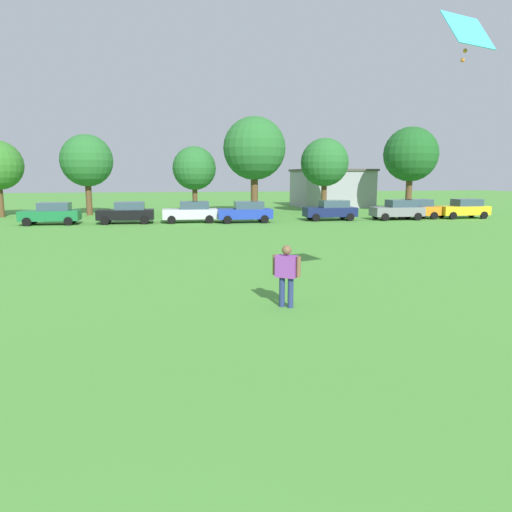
# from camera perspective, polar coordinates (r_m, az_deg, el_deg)

# --- Properties ---
(ground_plane) EXTENTS (160.00, 160.00, 0.00)m
(ground_plane) POSITION_cam_1_polar(r_m,az_deg,el_deg) (30.94, -11.84, 2.48)
(ground_plane) COLOR #4C9338
(adult_bystander) EXTENTS (0.71, 0.61, 1.79)m
(adult_bystander) POSITION_cam_1_polar(r_m,az_deg,el_deg) (13.52, 3.65, -1.76)
(adult_bystander) COLOR navy
(adult_bystander) RESTS_ON ground
(kite) EXTENTS (1.51, 1.06, 1.18)m
(kite) POSITION_cam_1_polar(r_m,az_deg,el_deg) (13.78, 23.94, 23.18)
(kite) COLOR #3FBFE5
(parked_car_green_0) EXTENTS (4.30, 2.02, 1.68)m
(parked_car_green_0) POSITION_cam_1_polar(r_m,az_deg,el_deg) (39.74, -23.20, 4.68)
(parked_car_green_0) COLOR #196B38
(parked_car_green_0) RESTS_ON ground
(parked_car_black_1) EXTENTS (4.30, 2.02, 1.68)m
(parked_car_black_1) POSITION_cam_1_polar(r_m,az_deg,el_deg) (38.79, -15.15, 5.02)
(parked_car_black_1) COLOR black
(parked_car_black_1) RESTS_ON ground
(parked_car_silver_2) EXTENTS (4.30, 2.02, 1.68)m
(parked_car_silver_2) POSITION_cam_1_polar(r_m,az_deg,el_deg) (38.55, -7.73, 5.24)
(parked_car_silver_2) COLOR silver
(parked_car_silver_2) RESTS_ON ground
(parked_car_blue_3) EXTENTS (4.30, 2.02, 1.68)m
(parked_car_blue_3) POSITION_cam_1_polar(r_m,az_deg,el_deg) (38.26, -1.25, 5.29)
(parked_car_blue_3) COLOR #1E38AD
(parked_car_blue_3) RESTS_ON ground
(parked_car_navy_4) EXTENTS (4.30, 2.02, 1.68)m
(parked_car_navy_4) POSITION_cam_1_polar(r_m,az_deg,el_deg) (40.65, 8.91, 5.43)
(parked_car_navy_4) COLOR #141E4C
(parked_car_navy_4) RESTS_ON ground
(parked_car_gray_5) EXTENTS (4.30, 2.02, 1.68)m
(parked_car_gray_5) POSITION_cam_1_polar(r_m,az_deg,el_deg) (42.43, 16.55, 5.32)
(parked_car_gray_5) COLOR slate
(parked_car_gray_5) RESTS_ON ground
(parked_car_orange_6) EXTENTS (4.30, 2.02, 1.68)m
(parked_car_orange_6) POSITION_cam_1_polar(r_m,az_deg,el_deg) (43.77, 18.32, 5.35)
(parked_car_orange_6) COLOR orange
(parked_car_orange_6) RESTS_ON ground
(parked_car_yellow_7) EXTENTS (4.30, 2.02, 1.68)m
(parked_car_yellow_7) POSITION_cam_1_polar(r_m,az_deg,el_deg) (45.80, 23.50, 5.21)
(parked_car_yellow_7) COLOR yellow
(parked_car_yellow_7) RESTS_ON ground
(tree_left) EXTENTS (4.80, 4.80, 7.48)m
(tree_left) POSITION_cam_1_polar(r_m,az_deg,el_deg) (48.01, -19.51, 10.64)
(tree_left) COLOR brown
(tree_left) RESTS_ON ground
(tree_center_left) EXTENTS (4.16, 4.16, 6.48)m
(tree_center_left) POSITION_cam_1_polar(r_m,az_deg,el_deg) (47.04, -7.36, 10.30)
(tree_center_left) COLOR brown
(tree_center_left) RESTS_ON ground
(tree_center_right) EXTENTS (5.88, 5.88, 9.16)m
(tree_center_right) POSITION_cam_1_polar(r_m,az_deg,el_deg) (46.05, -0.20, 12.65)
(tree_center_right) COLOR brown
(tree_center_right) RESTS_ON ground
(tree_right) EXTENTS (4.72, 4.72, 7.35)m
(tree_right) POSITION_cam_1_polar(r_m,az_deg,el_deg) (48.58, 8.18, 10.96)
(tree_right) COLOR brown
(tree_right) RESTS_ON ground
(tree_far_right) EXTENTS (5.53, 5.53, 8.62)m
(tree_far_right) POSITION_cam_1_polar(r_m,az_deg,el_deg) (52.53, 17.94, 11.42)
(tree_far_right) COLOR brown
(tree_far_right) RESTS_ON ground
(house_left) EXTENTS (8.65, 8.13, 4.45)m
(house_left) POSITION_cam_1_polar(r_m,az_deg,el_deg) (58.87, 8.93, 8.02)
(house_left) COLOR #9999A3
(house_left) RESTS_ON ground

